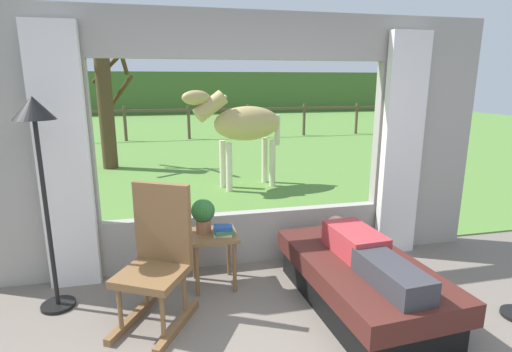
% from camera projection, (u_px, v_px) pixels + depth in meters
% --- Properties ---
extents(back_wall_with_window, '(5.20, 0.12, 2.55)m').
position_uv_depth(back_wall_with_window, '(246.00, 147.00, 4.04)').
color(back_wall_with_window, '#9E998E').
rests_on(back_wall_with_window, ground_plane).
extents(curtain_panel_left, '(0.44, 0.10, 2.40)m').
position_uv_depth(curtain_panel_left, '(64.00, 161.00, 3.55)').
color(curtain_panel_left, silver).
rests_on(curtain_panel_left, ground_plane).
extents(curtain_panel_right, '(0.44, 0.10, 2.40)m').
position_uv_depth(curtain_panel_right, '(402.00, 148.00, 4.29)').
color(curtain_panel_right, silver).
rests_on(curtain_panel_right, ground_plane).
extents(outdoor_pasture_lawn, '(36.00, 21.68, 0.02)m').
position_uv_depth(outdoor_pasture_lawn, '(187.00, 133.00, 14.66)').
color(outdoor_pasture_lawn, '#568438').
rests_on(outdoor_pasture_lawn, ground_plane).
extents(distant_hill_ridge, '(36.00, 2.00, 2.40)m').
position_uv_depth(distant_hill_ridge, '(176.00, 93.00, 23.70)').
color(distant_hill_ridge, '#45662F').
rests_on(distant_hill_ridge, ground_plane).
extents(recliner_sofa, '(1.01, 1.75, 0.42)m').
position_uv_depth(recliner_sofa, '(360.00, 282.00, 3.42)').
color(recliner_sofa, black).
rests_on(recliner_sofa, ground_plane).
extents(reclining_person, '(0.38, 1.44, 0.22)m').
position_uv_depth(reclining_person, '(366.00, 251.00, 3.30)').
color(reclining_person, '#B23338').
rests_on(reclining_person, recliner_sofa).
extents(rocking_chair, '(0.73, 0.82, 1.12)m').
position_uv_depth(rocking_chair, '(158.00, 257.00, 3.15)').
color(rocking_chair, brown).
rests_on(rocking_chair, ground_plane).
extents(side_table, '(0.44, 0.44, 0.52)m').
position_uv_depth(side_table, '(213.00, 243.00, 3.72)').
color(side_table, brown).
rests_on(side_table, ground_plane).
extents(potted_plant, '(0.22, 0.22, 0.32)m').
position_uv_depth(potted_plant, '(203.00, 213.00, 3.69)').
color(potted_plant, '#9E6042').
rests_on(potted_plant, side_table).
extents(book_stack, '(0.19, 0.15, 0.09)m').
position_uv_depth(book_stack, '(223.00, 231.00, 3.64)').
color(book_stack, beige).
rests_on(book_stack, side_table).
extents(floor_lamp_left, '(0.32, 0.32, 1.79)m').
position_uv_depth(floor_lamp_left, '(37.00, 141.00, 3.11)').
color(floor_lamp_left, black).
rests_on(floor_lamp_left, ground_plane).
extents(horse, '(1.82, 0.81, 1.73)m').
position_uv_depth(horse, '(243.00, 124.00, 6.98)').
color(horse, tan).
rests_on(horse, outdoor_pasture_lawn).
extents(pasture_tree, '(1.26, 1.22, 2.97)m').
position_uv_depth(pasture_tree, '(106.00, 107.00, 8.51)').
color(pasture_tree, '#4C3823').
rests_on(pasture_tree, outdoor_pasture_lawn).
extents(pasture_fence_line, '(16.10, 0.10, 1.10)m').
position_uv_depth(pasture_fence_line, '(189.00, 117.00, 13.03)').
color(pasture_fence_line, brown).
rests_on(pasture_fence_line, outdoor_pasture_lawn).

